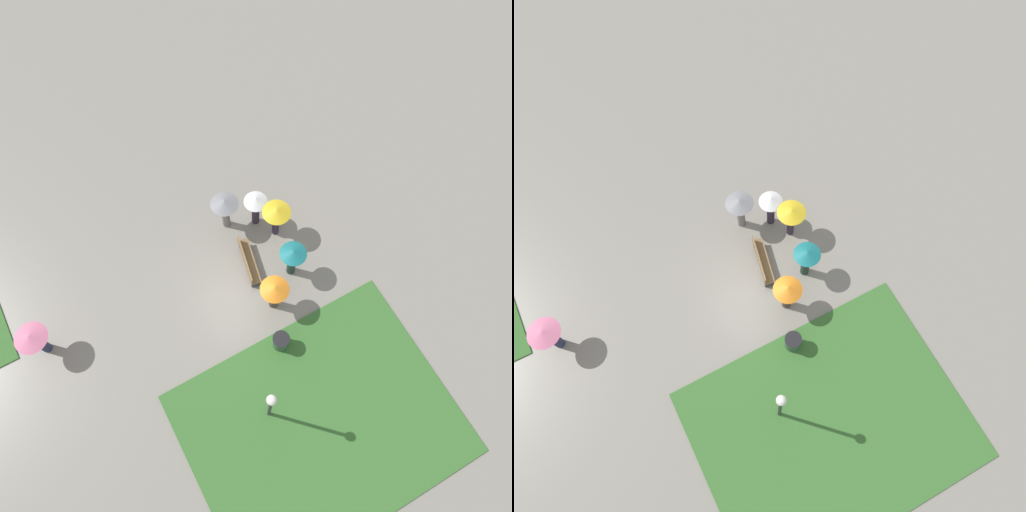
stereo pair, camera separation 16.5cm
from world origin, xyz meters
TOP-DOWN VIEW (x-y plane):
  - ground_plane at (0.00, 0.00)m, footprint 90.00×90.00m
  - lawn_patch_near at (-5.73, -0.32)m, footprint 7.12×9.20m
  - park_bench at (0.73, -0.96)m, footprint 2.00×0.82m
  - lamp_post at (-4.59, 1.10)m, footprint 0.32×0.32m
  - trash_bin at (-2.63, -0.51)m, footprint 0.63×0.63m
  - crowd_person_orange at (-1.13, -1.06)m, footprint 1.07×1.07m
  - crowd_person_grey at (2.81, -1.09)m, footprint 1.10×1.10m
  - crowd_person_teal at (-0.26, -2.34)m, footprint 1.02×1.02m
  - crowd_person_yellow at (1.53, -2.67)m, footprint 1.12×1.12m
  - crowd_person_white at (2.35, -2.21)m, footprint 0.93×0.93m
  - lone_walker_mid_plaza at (1.43, 7.14)m, footprint 1.18×1.18m

SIDE VIEW (x-z plane):
  - ground_plane at x=0.00m, z-range 0.00..0.00m
  - lawn_patch_near at x=-5.73m, z-range 0.00..0.06m
  - trash_bin at x=-2.63m, z-range 0.00..0.88m
  - park_bench at x=0.73m, z-range 0.03..0.93m
  - lone_walker_mid_plaza at x=1.43m, z-range 0.45..2.22m
  - crowd_person_teal at x=-0.26m, z-range 0.40..2.30m
  - crowd_person_white at x=2.35m, z-range 0.43..2.31m
  - crowd_person_orange at x=-1.13m, z-range 0.44..2.38m
  - crowd_person_grey at x=2.81m, z-range 0.50..2.43m
  - crowd_person_yellow at x=1.53m, z-range 0.56..2.48m
  - lamp_post at x=-4.59m, z-range 0.59..4.42m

